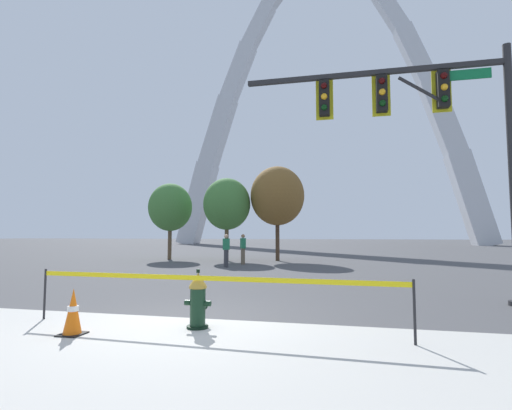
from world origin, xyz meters
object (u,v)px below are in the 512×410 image
Objects in this scene: monument_arch at (323,114)px; traffic_signal_gantry at (428,122)px; fire_hydrant at (198,300)px; pedestrian_walking_left at (243,249)px; traffic_cone_by_hydrant at (73,312)px; pedestrian_standing_center at (226,250)px.

traffic_signal_gantry is at bearing -84.59° from monument_arch.
monument_arch reaches higher than traffic_signal_gantry.
fire_hydrant is 13.75m from pedestrian_walking_left.
traffic_cone_by_hydrant is 0.46× the size of pedestrian_standing_center.
traffic_signal_gantry is 4.04× the size of pedestrian_walking_left.
pedestrian_standing_center is (-3.10, 11.61, 0.35)m from fire_hydrant.
monument_arch reaches higher than pedestrian_walking_left.
fire_hydrant is 12.02m from pedestrian_standing_center.
pedestrian_standing_center is (-1.34, 12.46, 0.46)m from traffic_cone_by_hydrant.
fire_hydrant is 0.02× the size of monument_arch.
monument_arch is (-4.79, 50.59, 16.34)m from traffic_signal_gantry.
traffic_signal_gantry is at bearing 34.82° from traffic_cone_by_hydrant.
fire_hydrant is 6.82m from traffic_signal_gantry.
pedestrian_walking_left is (-2.74, 13.47, 0.35)m from fire_hydrant.
pedestrian_walking_left is at bearing 125.82° from traffic_signal_gantry.
traffic_signal_gantry reaches higher than pedestrian_standing_center.
traffic_cone_by_hydrant is at bearing -91.50° from monument_arch.
pedestrian_standing_center is at bearing -100.79° from pedestrian_walking_left.
pedestrian_walking_left is at bearing 101.51° from fire_hydrant.
monument_arch is 46.92m from pedestrian_standing_center.
fire_hydrant is 1.36× the size of traffic_cone_by_hydrant.
traffic_signal_gantry is at bearing 37.94° from fire_hydrant.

